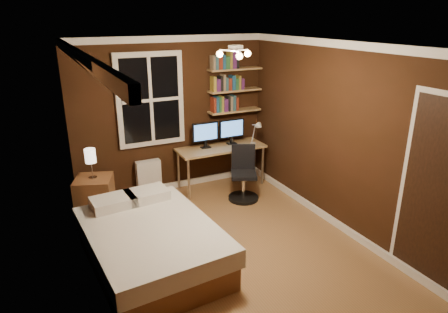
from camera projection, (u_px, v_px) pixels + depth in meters
name	position (u px, v px, depth m)	size (l,w,h in m)	color
floor	(230.00, 247.00, 5.09)	(4.20, 4.20, 0.00)	brown
wall_back	(172.00, 116.00, 6.45)	(3.20, 0.04, 2.50)	black
wall_left	(89.00, 178.00, 4.01)	(0.04, 4.20, 2.50)	black
wall_right	(337.00, 137.00, 5.33)	(0.04, 4.20, 2.50)	black
ceiling	(231.00, 44.00, 4.25)	(3.20, 4.20, 0.02)	white
window	(150.00, 100.00, 6.17)	(1.06, 0.06, 1.46)	silver
door	(437.00, 198.00, 4.09)	(0.03, 0.82, 2.05)	black
ceiling_fixture	(236.00, 55.00, 4.20)	(0.44, 0.44, 0.18)	beige
bookshelf_lower	(235.00, 111.00, 6.79)	(0.92, 0.22, 0.03)	#AB8453
books_row_lower	(235.00, 103.00, 6.75)	(0.54, 0.16, 0.23)	maroon
bookshelf_middle	(235.00, 90.00, 6.67)	(0.92, 0.22, 0.03)	#AB8453
books_row_middle	(235.00, 83.00, 6.63)	(0.60, 0.16, 0.23)	navy
bookshelf_upper	(235.00, 69.00, 6.56)	(0.92, 0.22, 0.03)	#AB8453
books_row_upper	(235.00, 61.00, 6.51)	(0.48, 0.16, 0.23)	#2A6232
bed	(151.00, 244.00, 4.65)	(1.50, 1.99, 0.64)	brown
nightstand	(95.00, 198.00, 5.73)	(0.50, 0.50, 0.62)	brown
bedside_lamp	(91.00, 164.00, 5.55)	(0.15, 0.15, 0.43)	white
radiator	(149.00, 178.00, 6.48)	(0.39, 0.14, 0.59)	silver
desk	(221.00, 150.00, 6.70)	(1.49, 0.56, 0.71)	#AB8453
monitor_left	(205.00, 135.00, 6.57)	(0.45, 0.12, 0.43)	black
monitor_right	(232.00, 132.00, 6.77)	(0.45, 0.12, 0.43)	black
desk_lamp	(256.00, 133.00, 6.69)	(0.14, 0.32, 0.44)	silver
office_chair	(243.00, 180.00, 6.34)	(0.52, 0.52, 0.87)	black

